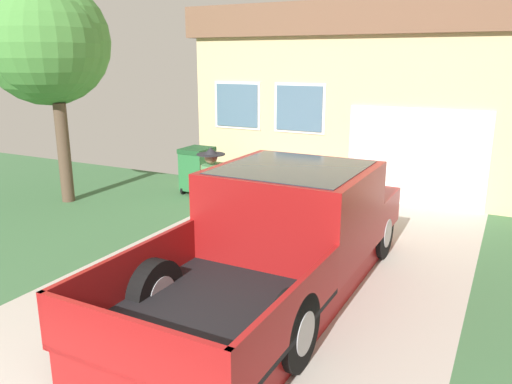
{
  "coord_description": "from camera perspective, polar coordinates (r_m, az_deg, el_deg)",
  "views": [
    {
      "loc": [
        2.87,
        -1.62,
        3.0
      ],
      "look_at": [
        -0.41,
        4.72,
        1.1
      ],
      "focal_mm": 35.3,
      "sensor_mm": 36.0,
      "label": 1
    }
  ],
  "objects": [
    {
      "name": "neighbor_tree",
      "position": [
        11.45,
        -22.73,
        15.33
      ],
      "size": [
        2.72,
        2.68,
        4.63
      ],
      "color": "brown",
      "rests_on": "ground"
    },
    {
      "name": "person_with_hat",
      "position": [
        8.02,
        -5.03,
        -0.18
      ],
      "size": [
        0.5,
        0.44,
        1.66
      ],
      "rotation": [
        0.0,
        0.0,
        -0.28
      ],
      "color": "#333842",
      "rests_on": "ground"
    },
    {
      "name": "pickup_truck",
      "position": [
        6.81,
        3.51,
        -4.81
      ],
      "size": [
        2.18,
        5.44,
        1.6
      ],
      "rotation": [
        0.0,
        0.0,
        -0.01
      ],
      "color": "maroon",
      "rests_on": "ground"
    },
    {
      "name": "handbag",
      "position": [
        8.01,
        -5.9,
        -5.98
      ],
      "size": [
        0.34,
        0.18,
        0.46
      ],
      "color": "brown",
      "rests_on": "ground"
    },
    {
      "name": "house_with_garage",
      "position": [
        13.94,
        20.54,
        10.35
      ],
      "size": [
        11.18,
        6.7,
        4.18
      ],
      "color": "#D5BC88",
      "rests_on": "ground"
    },
    {
      "name": "wheeled_trash_bin",
      "position": [
        11.54,
        -6.66,
        2.66
      ],
      "size": [
        0.6,
        0.72,
        1.04
      ],
      "color": "#286B38",
      "rests_on": "ground"
    }
  ]
}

